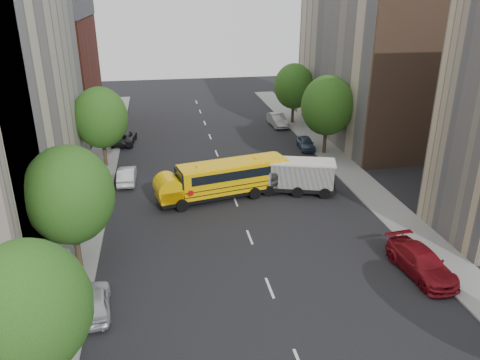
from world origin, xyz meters
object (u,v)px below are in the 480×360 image
object	(u,v)px
street_tree_1	(70,195)
school_bus	(223,178)
parked_car_0	(95,301)
parked_car_4	(306,143)
street_tree_0	(29,308)
parked_car_2	(124,137)
safari_truck	(297,176)
parked_car_1	(127,175)
street_tree_4	(327,106)
street_tree_5	(294,86)
parked_car_5	(277,120)
street_tree_2	(101,118)
parked_car_3	(421,262)

from	to	relation	value
street_tree_1	school_bus	size ratio (longest dim) A/B	0.71
parked_car_0	parked_car_4	bearing A→B (deg)	-133.14
street_tree_0	school_bus	distance (m)	21.64
street_tree_1	parked_car_2	size ratio (longest dim) A/B	1.61
safari_truck	parked_car_1	world-z (taller)	safari_truck
street_tree_0	street_tree_4	xyz separation A→B (m)	(22.00, 28.00, 0.43)
street_tree_5	street_tree_0	bearing A→B (deg)	-118.81
safari_truck	parked_car_0	size ratio (longest dim) A/B	1.79
street_tree_0	parked_car_2	xyz separation A→B (m)	(1.40, 35.12, -3.96)
street_tree_0	safari_truck	bearing A→B (deg)	49.14
parked_car_1	parked_car_4	size ratio (longest dim) A/B	1.12
street_tree_5	parked_car_1	world-z (taller)	street_tree_5
street_tree_0	parked_car_2	distance (m)	35.37
parked_car_2	safari_truck	bearing A→B (deg)	138.36
street_tree_0	parked_car_5	distance (m)	43.99
parked_car_2	parked_car_5	size ratio (longest dim) A/B	1.05
parked_car_5	street_tree_1	bearing A→B (deg)	-126.78
street_tree_2	parked_car_5	size ratio (longest dim) A/B	1.65
parked_car_1	parked_car_4	distance (m)	19.44
street_tree_4	parked_car_0	distance (m)	30.80
street_tree_2	street_tree_0	bearing A→B (deg)	-90.00
parked_car_3	street_tree_2	bearing A→B (deg)	127.02
parked_car_3	parked_car_5	size ratio (longest dim) A/B	1.15
safari_truck	parked_car_1	distance (m)	14.90
street_tree_0	street_tree_5	size ratio (longest dim) A/B	0.99
school_bus	parked_car_4	world-z (taller)	school_bus
school_bus	street_tree_2	bearing A→B (deg)	125.62
parked_car_3	street_tree_5	bearing A→B (deg)	81.62
street_tree_5	parked_car_0	world-z (taller)	street_tree_5
street_tree_4	parked_car_2	distance (m)	22.23
school_bus	parked_car_5	distance (m)	22.41
school_bus	parked_car_1	world-z (taller)	school_bus
street_tree_0	safari_truck	xyz separation A→B (m)	(16.32, 18.86, -3.14)
parked_car_0	parked_car_3	xyz separation A→B (m)	(18.87, 0.35, 0.11)
street_tree_0	street_tree_2	distance (m)	28.00
parked_car_2	street_tree_5	bearing A→B (deg)	-160.85
parked_car_1	parked_car_3	bearing A→B (deg)	136.57
street_tree_2	street_tree_1	bearing A→B (deg)	-90.00
parked_car_3	parked_car_4	size ratio (longest dim) A/B	1.43
street_tree_0	street_tree_5	world-z (taller)	street_tree_5
street_tree_2	school_bus	bearing A→B (deg)	-41.95
street_tree_1	parked_car_1	distance (m)	14.39
safari_truck	parked_car_2	distance (m)	22.08
school_bus	parked_car_3	world-z (taller)	school_bus
street_tree_2	parked_car_2	size ratio (longest dim) A/B	1.57
school_bus	parked_car_5	xyz separation A→B (m)	(9.69, 20.18, -0.94)
street_tree_5	school_bus	world-z (taller)	street_tree_5
street_tree_4	street_tree_5	size ratio (longest dim) A/B	1.08
street_tree_2	parked_car_2	world-z (taller)	street_tree_2
street_tree_2	parked_car_3	size ratio (longest dim) A/B	1.43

